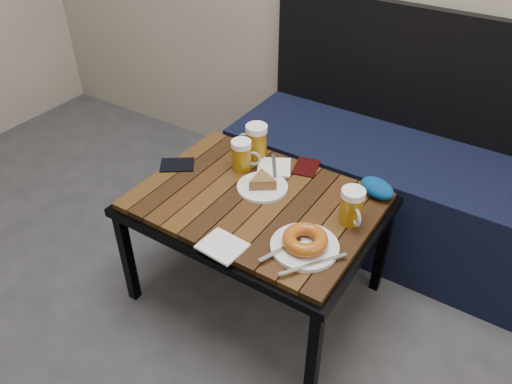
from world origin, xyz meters
The scene contains 12 objects.
bench centered at (0.27, 1.76, 0.27)m, with size 1.40×0.50×0.95m.
cafe_table centered at (-0.04, 1.14, 0.43)m, with size 0.84×0.62×0.47m.
beer_mug_left centered at (-0.18, 1.37, 0.54)m, with size 0.12×0.09×0.13m.
beer_mug_centre centered at (-0.18, 1.27, 0.53)m, with size 0.11×0.09×0.12m.
beer_mug_right centered at (0.29, 1.21, 0.53)m, with size 0.11×0.11×0.12m.
plate_pie centered at (-0.05, 1.20, 0.49)m, with size 0.18×0.18×0.05m.
plate_bagel centered at (0.22, 1.02, 0.50)m, with size 0.23×0.26×0.06m.
napkin_left centered at (-0.08, 1.34, 0.48)m, with size 0.16×0.16×0.01m.
napkin_right centered at (0.01, 0.88, 0.48)m, with size 0.14×0.12×0.01m.
passport_navy centered at (-0.40, 1.15, 0.48)m, with size 0.09×0.13×0.01m, color black.
passport_burgundy centered at (0.02, 1.40, 0.47)m, with size 0.08×0.12×0.01m, color black.
knit_pouch centered at (0.30, 1.39, 0.50)m, with size 0.13×0.09×0.06m, color #05127F.
Camera 1 is at (0.70, 0.01, 1.53)m, focal length 35.00 mm.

